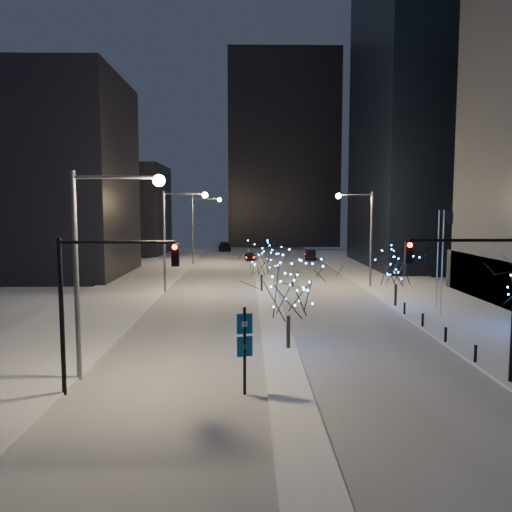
{
  "coord_description": "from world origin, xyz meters",
  "views": [
    {
      "loc": [
        -1.85,
        -21.57,
        8.25
      ],
      "look_at": [
        -1.29,
        12.51,
        5.0
      ],
      "focal_mm": 35.0,
      "sensor_mm": 36.0,
      "label": 1
    }
  ],
  "objects_px": {
    "holiday_tree_plaza_far": "(396,267)",
    "street_lamp_w_far": "(200,221)",
    "street_lamp_w_mid": "(175,227)",
    "wayfinding_sign": "(245,341)",
    "street_lamp_east": "(363,226)",
    "car_mid": "(310,255)",
    "street_lamp_w_near": "(98,246)",
    "traffic_signal_west": "(97,289)",
    "traffic_signal_east": "(482,284)",
    "car_near": "(250,256)",
    "holiday_tree_median_far": "(262,260)",
    "car_far": "(224,247)",
    "holiday_tree_median_near": "(289,287)"
  },
  "relations": [
    {
      "from": "holiday_tree_plaza_far",
      "to": "street_lamp_w_far",
      "type": "bearing_deg",
      "value": 120.79
    },
    {
      "from": "street_lamp_w_mid",
      "to": "wayfinding_sign",
      "type": "bearing_deg",
      "value": -75.64
    },
    {
      "from": "street_lamp_east",
      "to": "car_mid",
      "type": "bearing_deg",
      "value": 93.51
    },
    {
      "from": "street_lamp_w_near",
      "to": "traffic_signal_west",
      "type": "xyz_separation_m",
      "value": [
        0.5,
        -2.0,
        -1.74
      ]
    },
    {
      "from": "street_lamp_w_near",
      "to": "street_lamp_east",
      "type": "xyz_separation_m",
      "value": [
        19.02,
        28.0,
        -0.05
      ]
    },
    {
      "from": "traffic_signal_east",
      "to": "car_near",
      "type": "xyz_separation_m",
      "value": [
        -10.44,
        56.36,
        -4.11
      ]
    },
    {
      "from": "traffic_signal_west",
      "to": "holiday_tree_plaza_far",
      "type": "xyz_separation_m",
      "value": [
        18.94,
        19.39,
        -1.35
      ]
    },
    {
      "from": "street_lamp_w_mid",
      "to": "car_mid",
      "type": "relative_size",
      "value": 2.05
    },
    {
      "from": "street_lamp_w_far",
      "to": "car_mid",
      "type": "height_order",
      "value": "street_lamp_w_far"
    },
    {
      "from": "street_lamp_w_near",
      "to": "street_lamp_east",
      "type": "height_order",
      "value": "same"
    },
    {
      "from": "holiday_tree_median_far",
      "to": "car_mid",
      "type": "bearing_deg",
      "value": 74.49
    },
    {
      "from": "traffic_signal_east",
      "to": "holiday_tree_median_far",
      "type": "xyz_separation_m",
      "value": [
        -9.44,
        26.03,
        -1.54
      ]
    },
    {
      "from": "car_far",
      "to": "holiday_tree_median_far",
      "type": "bearing_deg",
      "value": -87.57
    },
    {
      "from": "car_far",
      "to": "holiday_tree_median_far",
      "type": "height_order",
      "value": "holiday_tree_median_far"
    },
    {
      "from": "street_lamp_east",
      "to": "holiday_tree_median_near",
      "type": "xyz_separation_m",
      "value": [
        -9.58,
        -23.1,
        -2.71
      ]
    },
    {
      "from": "street_lamp_w_near",
      "to": "holiday_tree_plaza_far",
      "type": "bearing_deg",
      "value": 41.81
    },
    {
      "from": "holiday_tree_median_near",
      "to": "holiday_tree_median_far",
      "type": "xyz_separation_m",
      "value": [
        -1.0,
        20.13,
        -0.52
      ]
    },
    {
      "from": "street_lamp_w_far",
      "to": "traffic_signal_west",
      "type": "distance_m",
      "value": 52.04
    },
    {
      "from": "traffic_signal_east",
      "to": "car_far",
      "type": "relative_size",
      "value": 1.24
    },
    {
      "from": "traffic_signal_west",
      "to": "holiday_tree_plaza_far",
      "type": "bearing_deg",
      "value": 45.67
    },
    {
      "from": "traffic_signal_west",
      "to": "car_near",
      "type": "xyz_separation_m",
      "value": [
        6.94,
        57.36,
        -4.11
      ]
    },
    {
      "from": "holiday_tree_median_far",
      "to": "wayfinding_sign",
      "type": "bearing_deg",
      "value": -93.17
    },
    {
      "from": "street_lamp_w_far",
      "to": "car_near",
      "type": "relative_size",
      "value": 2.61
    },
    {
      "from": "street_lamp_w_far",
      "to": "car_mid",
      "type": "relative_size",
      "value": 2.05
    },
    {
      "from": "car_near",
      "to": "holiday_tree_median_far",
      "type": "distance_m",
      "value": 30.45
    },
    {
      "from": "street_lamp_w_mid",
      "to": "street_lamp_w_near",
      "type": "bearing_deg",
      "value": -90.0
    },
    {
      "from": "street_lamp_w_near",
      "to": "holiday_tree_plaza_far",
      "type": "height_order",
      "value": "street_lamp_w_near"
    },
    {
      "from": "car_near",
      "to": "car_mid",
      "type": "distance_m",
      "value": 9.92
    },
    {
      "from": "traffic_signal_east",
      "to": "holiday_tree_median_near",
      "type": "xyz_separation_m",
      "value": [
        -8.44,
        5.91,
        -1.02
      ]
    },
    {
      "from": "street_lamp_w_far",
      "to": "car_mid",
      "type": "distance_m",
      "value": 19.4
    },
    {
      "from": "street_lamp_w_near",
      "to": "car_far",
      "type": "bearing_deg",
      "value": 88.06
    },
    {
      "from": "street_lamp_w_mid",
      "to": "car_near",
      "type": "distance_m",
      "value": 31.79
    },
    {
      "from": "traffic_signal_west",
      "to": "car_mid",
      "type": "height_order",
      "value": "traffic_signal_west"
    },
    {
      "from": "car_near",
      "to": "holiday_tree_median_far",
      "type": "bearing_deg",
      "value": -95.56
    },
    {
      "from": "street_lamp_w_mid",
      "to": "traffic_signal_east",
      "type": "height_order",
      "value": "street_lamp_w_mid"
    },
    {
      "from": "street_lamp_east",
      "to": "traffic_signal_west",
      "type": "bearing_deg",
      "value": -121.69
    },
    {
      "from": "traffic_signal_east",
      "to": "holiday_tree_median_far",
      "type": "distance_m",
      "value": 27.73
    },
    {
      "from": "street_lamp_w_near",
      "to": "car_far",
      "type": "height_order",
      "value": "street_lamp_w_near"
    },
    {
      "from": "car_mid",
      "to": "traffic_signal_west",
      "type": "bearing_deg",
      "value": 81.32
    },
    {
      "from": "street_lamp_w_near",
      "to": "street_lamp_w_far",
      "type": "distance_m",
      "value": 50.0
    },
    {
      "from": "holiday_tree_median_near",
      "to": "car_far",
      "type": "bearing_deg",
      "value": 95.74
    },
    {
      "from": "street_lamp_east",
      "to": "wayfinding_sign",
      "type": "height_order",
      "value": "street_lamp_east"
    },
    {
      "from": "car_mid",
      "to": "street_lamp_w_near",
      "type": "bearing_deg",
      "value": 80.33
    },
    {
      "from": "street_lamp_w_near",
      "to": "wayfinding_sign",
      "type": "distance_m",
      "value": 8.31
    },
    {
      "from": "car_mid",
      "to": "holiday_tree_median_far",
      "type": "distance_m",
      "value": 33.07
    },
    {
      "from": "street_lamp_w_far",
      "to": "holiday_tree_median_far",
      "type": "xyz_separation_m",
      "value": [
        8.44,
        -24.97,
        -3.27
      ]
    },
    {
      "from": "street_lamp_w_mid",
      "to": "traffic_signal_east",
      "type": "relative_size",
      "value": 1.43
    },
    {
      "from": "holiday_tree_median_far",
      "to": "traffic_signal_west",
      "type": "bearing_deg",
      "value": -106.37
    },
    {
      "from": "street_lamp_w_far",
      "to": "car_far",
      "type": "relative_size",
      "value": 1.77
    },
    {
      "from": "holiday_tree_median_near",
      "to": "street_lamp_w_near",
      "type": "bearing_deg",
      "value": -152.54
    }
  ]
}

